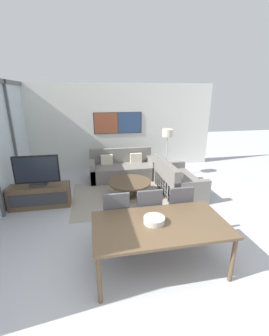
{
  "coord_description": "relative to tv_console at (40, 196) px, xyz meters",
  "views": [
    {
      "loc": [
        -0.85,
        -1.84,
        2.49
      ],
      "look_at": [
        0.03,
        2.68,
        0.95
      ],
      "focal_mm": 24.0,
      "sensor_mm": 36.0,
      "label": 1
    }
  ],
  "objects": [
    {
      "name": "ground_plane",
      "position": [
        2.07,
        -3.14,
        -0.26
      ],
      "size": [
        24.0,
        24.0,
        0.0
      ],
      "primitive_type": "plane",
      "color": "#B2B2B7"
    },
    {
      "name": "dining_chair_centre",
      "position": [
        2.11,
        -1.64,
        0.27
      ],
      "size": [
        0.46,
        0.46,
        0.99
      ],
      "color": "#4C4C51",
      "rests_on": "ground_plane"
    },
    {
      "name": "floor_lamp",
      "position": [
        3.46,
        1.34,
        0.98
      ],
      "size": [
        0.33,
        0.33,
        1.48
      ],
      "color": "#2D2D33",
      "rests_on": "ground_plane"
    },
    {
      "name": "dining_table",
      "position": [
        2.11,
        -2.34,
        0.42
      ],
      "size": [
        1.91,
        1.04,
        0.74
      ],
      "color": "brown",
      "rests_on": "ground_plane"
    },
    {
      "name": "wall_back",
      "position": [
        2.08,
        2.51,
        1.15
      ],
      "size": [
        6.63,
        0.09,
        2.8
      ],
      "color": "silver",
      "rests_on": "ground_plane"
    },
    {
      "name": "television",
      "position": [
        0.0,
        0.0,
        0.6
      ],
      "size": [
        0.96,
        0.2,
        0.7
      ],
      "color": "#2D2D33",
      "rests_on": "tv_console"
    },
    {
      "name": "coffee_table",
      "position": [
        2.1,
        0.15,
        0.04
      ],
      "size": [
        1.06,
        1.06,
        0.4
      ],
      "color": "brown",
      "rests_on": "ground_plane"
    },
    {
      "name": "area_rug",
      "position": [
        2.1,
        0.15,
        -0.25
      ],
      "size": [
        2.84,
        2.08,
        0.01
      ],
      "color": "gray",
      "rests_on": "ground_plane"
    },
    {
      "name": "dining_chair_left",
      "position": [
        1.55,
        -1.65,
        0.27
      ],
      "size": [
        0.46,
        0.46,
        0.99
      ],
      "color": "#4C4C51",
      "rests_on": "ground_plane"
    },
    {
      "name": "sofa_main",
      "position": [
        2.1,
        1.5,
        0.02
      ],
      "size": [
        1.92,
        0.9,
        0.86
      ],
      "color": "slate",
      "rests_on": "ground_plane"
    },
    {
      "name": "fruit_bowl",
      "position": [
        2.03,
        -2.31,
        0.53
      ],
      "size": [
        0.3,
        0.3,
        0.09
      ],
      "color": "#B7B2A8",
      "rests_on": "dining_table"
    },
    {
      "name": "dining_chair_right",
      "position": [
        2.67,
        -1.63,
        0.27
      ],
      "size": [
        0.46,
        0.46,
        0.99
      ],
      "color": "#4C4C51",
      "rests_on": "ground_plane"
    },
    {
      "name": "sofa_side",
      "position": [
        3.31,
        0.13,
        0.02
      ],
      "size": [
        0.9,
        1.63,
        0.86
      ],
      "rotation": [
        0.0,
        0.0,
        1.57
      ],
      "color": "slate",
      "rests_on": "ground_plane"
    },
    {
      "name": "tv_console",
      "position": [
        0.0,
        0.0,
        0.0
      ],
      "size": [
        1.32,
        0.42,
        0.52
      ],
      "color": "brown",
      "rests_on": "ground_plane"
    }
  ]
}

